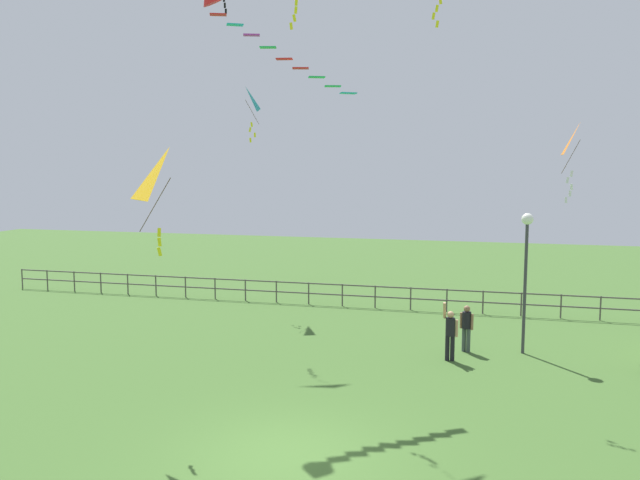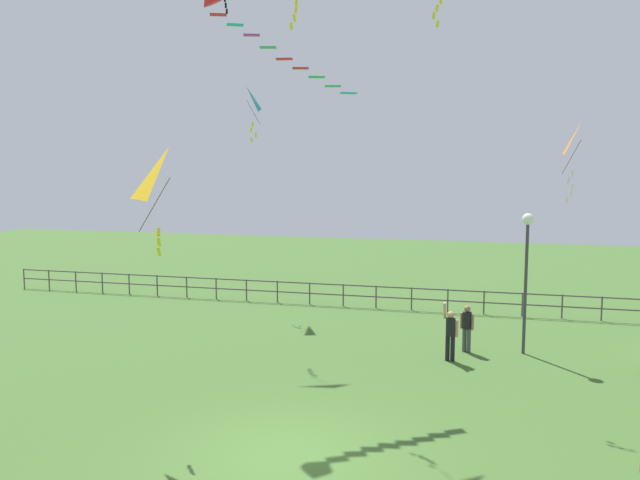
% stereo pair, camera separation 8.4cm
% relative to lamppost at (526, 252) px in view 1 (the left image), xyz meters
% --- Properties ---
extents(ground_plane, '(80.00, 80.00, 0.00)m').
position_rel_lamppost_xyz_m(ground_plane, '(-5.07, -8.72, -3.22)').
color(ground_plane, '#3D6028').
extents(lamppost, '(0.36, 0.36, 4.44)m').
position_rel_lamppost_xyz_m(lamppost, '(0.00, 0.00, 0.00)').
color(lamppost, '#38383D').
rests_on(lamppost, ground_plane).
extents(person_0, '(0.43, 0.28, 1.50)m').
position_rel_lamppost_xyz_m(person_0, '(-1.74, -0.28, -2.36)').
color(person_0, '#3F4C47').
rests_on(person_0, ground_plane).
extents(person_3, '(0.46, 0.31, 1.80)m').
position_rel_lamppost_xyz_m(person_3, '(-2.19, -1.38, -2.32)').
color(person_3, black).
rests_on(person_3, ground_plane).
extents(kite_0, '(1.27, 1.27, 2.36)m').
position_rel_lamppost_xyz_m(kite_0, '(-8.18, -7.43, 2.32)').
color(kite_0, yellow).
extents(kite_2, '(0.84, 0.78, 2.65)m').
position_rel_lamppost_xyz_m(kite_2, '(1.67, 2.04, 3.42)').
color(kite_2, orange).
extents(kite_4, '(0.99, 1.12, 2.29)m').
position_rel_lamppost_xyz_m(kite_4, '(-11.20, 5.05, 5.41)').
color(kite_4, '#198CD1').
extents(streamer_kite, '(4.36, 2.00, 3.04)m').
position_rel_lamppost_xyz_m(streamer_kite, '(-8.50, -3.77, 7.14)').
color(streamer_kite, red).
extents(waterfront_railing, '(36.03, 0.06, 0.95)m').
position_rel_lamppost_xyz_m(waterfront_railing, '(-5.46, 5.28, -2.60)').
color(waterfront_railing, '#4C4742').
rests_on(waterfront_railing, ground_plane).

